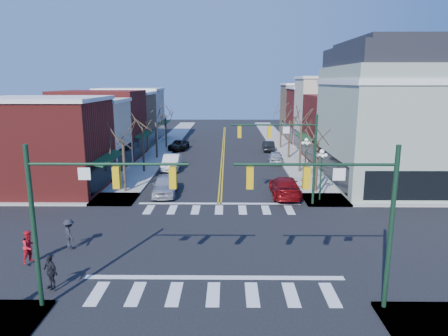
{
  "coord_description": "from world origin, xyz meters",
  "views": [
    {
      "loc": [
        0.66,
        -22.99,
        9.65
      ],
      "look_at": [
        0.36,
        8.44,
        2.8
      ],
      "focal_mm": 32.0,
      "sensor_mm": 36.0,
      "label": 1
    }
  ],
  "objects_px": {
    "car_left_mid": "(172,162)",
    "car_right_far": "(268,146)",
    "car_left_far": "(179,145)",
    "pedestrian_dark_b": "(69,233)",
    "car_right_near": "(285,187)",
    "victorian_corner": "(398,114)",
    "pedestrian_red_b": "(30,247)",
    "car_left_near": "(165,185)",
    "car_right_mid": "(275,157)",
    "lamppost_corner": "(321,166)",
    "pedestrian_dark_a": "(50,272)",
    "lamppost_midblock": "(306,152)"
  },
  "relations": [
    {
      "from": "car_left_mid",
      "to": "pedestrian_dark_b",
      "type": "height_order",
      "value": "pedestrian_dark_b"
    },
    {
      "from": "car_right_far",
      "to": "lamppost_corner",
      "type": "bearing_deg",
      "value": 95.23
    },
    {
      "from": "victorian_corner",
      "to": "lamppost_corner",
      "type": "distance_m",
      "value": 10.89
    },
    {
      "from": "car_left_far",
      "to": "pedestrian_dark_b",
      "type": "height_order",
      "value": "pedestrian_dark_b"
    },
    {
      "from": "car_left_near",
      "to": "pedestrian_dark_b",
      "type": "height_order",
      "value": "pedestrian_dark_b"
    },
    {
      "from": "pedestrian_dark_b",
      "to": "car_right_far",
      "type": "bearing_deg",
      "value": -61.17
    },
    {
      "from": "car_left_mid",
      "to": "car_right_far",
      "type": "bearing_deg",
      "value": 45.26
    },
    {
      "from": "victorian_corner",
      "to": "lamppost_corner",
      "type": "height_order",
      "value": "victorian_corner"
    },
    {
      "from": "car_right_near",
      "to": "car_left_mid",
      "type": "bearing_deg",
      "value": -42.08
    },
    {
      "from": "car_right_mid",
      "to": "car_left_near",
      "type": "bearing_deg",
      "value": 56.04
    },
    {
      "from": "victorian_corner",
      "to": "car_left_mid",
      "type": "height_order",
      "value": "victorian_corner"
    },
    {
      "from": "lamppost_corner",
      "to": "pedestrian_dark_b",
      "type": "distance_m",
      "value": 19.48
    },
    {
      "from": "car_left_near",
      "to": "pedestrian_red_b",
      "type": "relative_size",
      "value": 2.81
    },
    {
      "from": "car_left_near",
      "to": "car_right_far",
      "type": "xyz_separation_m",
      "value": [
        11.2,
        22.45,
        -0.14
      ]
    },
    {
      "from": "pedestrian_dark_a",
      "to": "car_right_near",
      "type": "bearing_deg",
      "value": 84.61
    },
    {
      "from": "lamppost_midblock",
      "to": "car_right_near",
      "type": "xyz_separation_m",
      "value": [
        -2.64,
        -4.97,
        -2.12
      ]
    },
    {
      "from": "car_right_mid",
      "to": "pedestrian_dark_a",
      "type": "bearing_deg",
      "value": 70.19
    },
    {
      "from": "car_left_near",
      "to": "car_right_mid",
      "type": "bearing_deg",
      "value": 47.38
    },
    {
      "from": "car_left_far",
      "to": "car_right_far",
      "type": "relative_size",
      "value": 1.15
    },
    {
      "from": "car_left_mid",
      "to": "car_left_far",
      "type": "height_order",
      "value": "car_left_mid"
    },
    {
      "from": "pedestrian_dark_a",
      "to": "pedestrian_dark_b",
      "type": "xyz_separation_m",
      "value": [
        -0.94,
        4.68,
        0.03
      ]
    },
    {
      "from": "pedestrian_dark_b",
      "to": "pedestrian_red_b",
      "type": "bearing_deg",
      "value": 108.03
    },
    {
      "from": "victorian_corner",
      "to": "pedestrian_red_b",
      "type": "xyz_separation_m",
      "value": [
        -26.38,
        -17.76,
        -5.61
      ]
    },
    {
      "from": "car_left_mid",
      "to": "car_left_far",
      "type": "distance_m",
      "value": 13.09
    },
    {
      "from": "car_left_near",
      "to": "car_left_far",
      "type": "xyz_separation_m",
      "value": [
        -1.6,
        23.15,
        -0.17
      ]
    },
    {
      "from": "pedestrian_dark_b",
      "to": "car_left_near",
      "type": "bearing_deg",
      "value": -55.25
    },
    {
      "from": "car_right_mid",
      "to": "victorian_corner",
      "type": "bearing_deg",
      "value": 141.12
    },
    {
      "from": "car_right_mid",
      "to": "pedestrian_red_b",
      "type": "bearing_deg",
      "value": 64.42
    },
    {
      "from": "car_right_near",
      "to": "pedestrian_dark_b",
      "type": "bearing_deg",
      "value": 39.8
    },
    {
      "from": "car_right_near",
      "to": "car_right_far",
      "type": "bearing_deg",
      "value": -91.1
    },
    {
      "from": "car_left_near",
      "to": "car_right_near",
      "type": "xyz_separation_m",
      "value": [
        10.36,
        -0.37,
        -0.02
      ]
    },
    {
      "from": "car_left_mid",
      "to": "car_right_near",
      "type": "bearing_deg",
      "value": -43.69
    },
    {
      "from": "pedestrian_dark_a",
      "to": "pedestrian_red_b",
      "type": "bearing_deg",
      "value": 164.2
    },
    {
      "from": "lamppost_corner",
      "to": "car_right_mid",
      "type": "height_order",
      "value": "lamppost_corner"
    },
    {
      "from": "car_right_mid",
      "to": "car_right_far",
      "type": "xyz_separation_m",
      "value": [
        0.0,
        8.63,
        -0.01
      ]
    },
    {
      "from": "pedestrian_red_b",
      "to": "car_left_near",
      "type": "bearing_deg",
      "value": 7.4
    },
    {
      "from": "car_right_mid",
      "to": "pedestrian_dark_a",
      "type": "xyz_separation_m",
      "value": [
        -13.99,
        -30.2,
        0.26
      ]
    },
    {
      "from": "lamppost_corner",
      "to": "car_right_mid",
      "type": "xyz_separation_m",
      "value": [
        -1.8,
        15.73,
        -2.23
      ]
    },
    {
      "from": "victorian_corner",
      "to": "car_left_far",
      "type": "xyz_separation_m",
      "value": [
        -22.9,
        19.05,
        -5.97
      ]
    },
    {
      "from": "victorian_corner",
      "to": "car_left_mid",
      "type": "relative_size",
      "value": 2.83
    },
    {
      "from": "car_right_far",
      "to": "pedestrian_dark_b",
      "type": "height_order",
      "value": "pedestrian_dark_b"
    },
    {
      "from": "car_right_near",
      "to": "car_right_mid",
      "type": "height_order",
      "value": "car_right_near"
    },
    {
      "from": "pedestrian_dark_b",
      "to": "car_right_mid",
      "type": "bearing_deg",
      "value": -67.88
    },
    {
      "from": "car_left_near",
      "to": "car_right_far",
      "type": "relative_size",
      "value": 1.16
    },
    {
      "from": "lamppost_corner",
      "to": "pedestrian_dark_a",
      "type": "xyz_separation_m",
      "value": [
        -15.79,
        -14.47,
        -1.98
      ]
    },
    {
      "from": "car_left_near",
      "to": "pedestrian_dark_b",
      "type": "xyz_separation_m",
      "value": [
        -3.73,
        -11.7,
        0.16
      ]
    },
    {
      "from": "victorian_corner",
      "to": "pedestrian_red_b",
      "type": "relative_size",
      "value": 7.96
    },
    {
      "from": "lamppost_midblock",
      "to": "car_right_mid",
      "type": "distance_m",
      "value": 9.67
    },
    {
      "from": "car_right_mid",
      "to": "pedestrian_dark_b",
      "type": "relative_size",
      "value": 2.47
    },
    {
      "from": "pedestrian_red_b",
      "to": "lamppost_midblock",
      "type": "bearing_deg",
      "value": -16.92
    }
  ]
}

